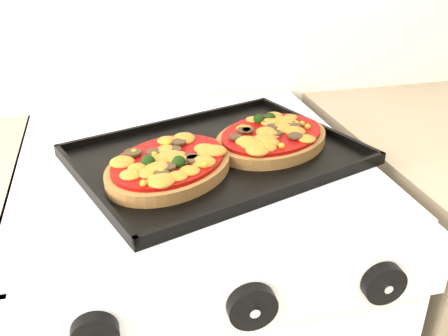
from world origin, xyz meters
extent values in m
cube|color=white|center=(-0.03, 1.39, 0.85)|extent=(0.60, 0.02, 0.09)
cylinder|color=black|center=(-0.21, 1.37, 0.85)|extent=(0.06, 0.02, 0.06)
cylinder|color=black|center=(-0.02, 1.37, 0.85)|extent=(0.06, 0.02, 0.06)
cylinder|color=black|center=(0.16, 1.37, 0.85)|extent=(0.06, 0.02, 0.06)
cube|color=black|center=(0.01, 1.67, 0.92)|extent=(0.54, 0.47, 0.02)
camera|label=1|loc=(-0.17, 0.92, 1.29)|focal=40.00mm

